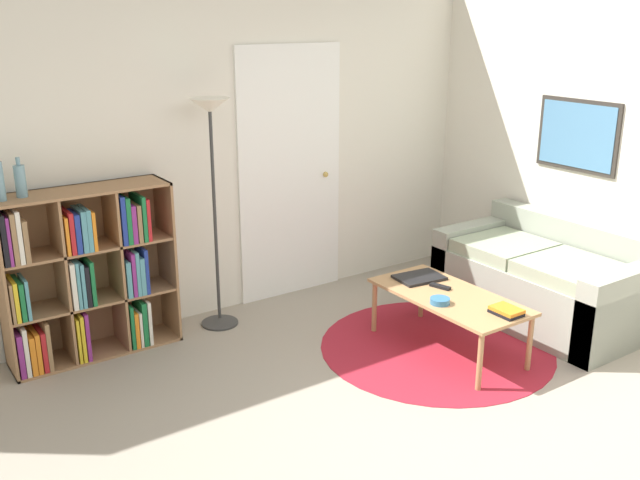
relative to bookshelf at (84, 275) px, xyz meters
name	(u,v)px	position (x,y,z in m)	size (l,w,h in m)	color
ground_plane	(487,456)	(1.35, -2.38, -0.58)	(14.00, 14.00, 0.00)	gray
wall_back	(246,144)	(1.37, 0.21, 0.71)	(7.17, 0.11, 2.60)	silver
wall_right	(565,139)	(3.46, -1.10, 0.72)	(0.08, 5.57, 2.60)	silver
rug	(436,347)	(2.02, -1.28, -0.57)	(1.62, 1.62, 0.01)	maroon
bookshelf	(84,275)	(0.00, 0.00, 0.00)	(1.12, 0.34, 1.16)	#936B47
floor_lamp	(211,143)	(0.95, -0.06, 0.80)	(0.28, 0.28, 1.68)	#333333
couch	(545,282)	(3.06, -1.35, -0.29)	(0.83, 1.52, 0.73)	gray
coffee_table	(449,300)	(2.06, -1.34, -0.20)	(0.54, 1.12, 0.41)	#AD7F51
laptop	(419,277)	(2.09, -1.00, -0.16)	(0.36, 0.28, 0.02)	black
bowl	(440,301)	(1.89, -1.42, -0.15)	(0.13, 0.13, 0.04)	teal
book_stack_on_table	(506,311)	(2.13, -1.78, -0.15)	(0.15, 0.19, 0.04)	black
remote	(440,287)	(2.09, -1.21, -0.16)	(0.08, 0.16, 0.02)	black
bottle_middle	(20,181)	(-0.32, 0.00, 0.68)	(0.07, 0.07, 0.25)	#6B93A3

